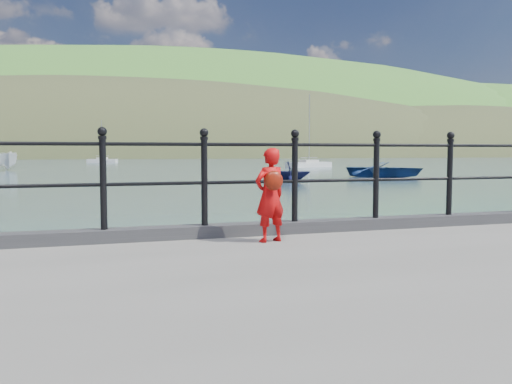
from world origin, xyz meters
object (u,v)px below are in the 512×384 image
object	(u,v)px
launch_blue	(385,169)
launch_white	(8,161)
sailboat_deep	(102,161)
child	(270,194)
sailboat_far	(309,165)
launch_navy	(290,172)
railing	(251,170)

from	to	relation	value
launch_blue	launch_white	bearing A→B (deg)	96.23
launch_blue	sailboat_deep	size ratio (longest dim) A/B	0.74
launch_white	sailboat_deep	xyz separation A→B (m)	(11.72, 40.15, -0.69)
child	launch_blue	distance (m)	38.98
sailboat_deep	sailboat_far	size ratio (longest dim) A/B	0.83
launch_blue	launch_navy	xyz separation A→B (m)	(-9.83, -3.93, 0.08)
launch_blue	child	bearing A→B (deg)	-166.06
sailboat_deep	sailboat_far	world-z (taller)	sailboat_far
railing	sailboat_deep	distance (m)	99.33
launch_blue	launch_navy	world-z (taller)	launch_navy
launch_navy	launch_blue	bearing A→B (deg)	-39.96
railing	child	bearing A→B (deg)	-84.78
launch_white	launch_blue	bearing A→B (deg)	-52.03
railing	launch_white	bearing A→B (deg)	99.19
child	launch_navy	bearing A→B (deg)	-129.07
railing	child	xyz separation A→B (m)	(0.05, -0.58, -0.27)
child	launch_blue	world-z (taller)	child
launch_blue	launch_white	world-z (taller)	launch_white
launch_blue	sailboat_far	world-z (taller)	sailboat_far
railing	launch_navy	distance (m)	30.37
child	sailboat_deep	xyz separation A→B (m)	(2.09, 99.88, -1.22)
railing	sailboat_far	distance (m)	65.02
child	launch_navy	xyz separation A→B (m)	(11.67, 28.57, -0.85)
launch_blue	launch_navy	size ratio (longest dim) A/B	2.26
launch_blue	sailboat_far	size ratio (longest dim) A/B	0.62
launch_navy	sailboat_far	distance (m)	34.68
launch_blue	launch_navy	distance (m)	10.59
sailboat_deep	launch_blue	bearing A→B (deg)	-53.38
child	sailboat_far	world-z (taller)	sailboat_far
railing	child	size ratio (longest dim) A/B	16.45
railing	sailboat_far	world-z (taller)	sailboat_far
launch_white	sailboat_deep	bearing A→B (deg)	62.89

